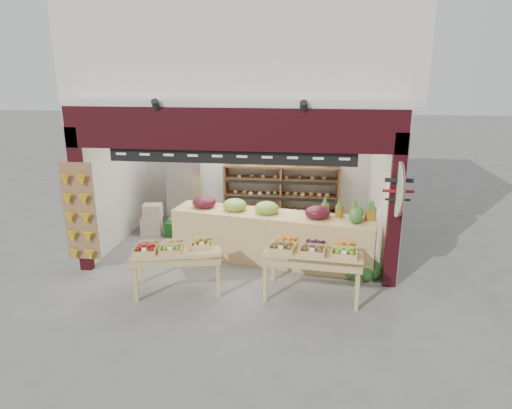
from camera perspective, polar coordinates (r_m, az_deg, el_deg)
The scene contains 11 objects.
ground at distance 9.29m, azimuth -1.87°, elevation -6.20°, with size 60.00×60.00×0.00m, color slate.
shop_structure at distance 10.16m, azimuth -0.60°, elevation 18.44°, with size 6.36×5.12×5.40m.
banana_board at distance 8.71m, azimuth -21.25°, elevation -1.13°, with size 0.60×0.15×1.80m.
gift_sign at distance 7.66m, azimuth 17.36°, elevation 1.85°, with size 0.04×0.93×0.92m.
back_shelving at distance 10.76m, azimuth 3.18°, elevation 2.83°, with size 2.70×0.44×1.70m.
refrigerator at distance 10.82m, azimuth -8.93°, elevation 2.13°, with size 0.72×0.72×1.86m, color silver.
cardboard_stack at distance 10.53m, azimuth -11.57°, elevation -2.24°, with size 1.04×0.76×0.70m.
mid_counter at distance 8.79m, azimuth 1.94°, elevation -3.86°, with size 3.94×1.41×1.20m.
display_table_left at distance 7.74m, azimuth -10.51°, elevation -5.60°, with size 1.57×1.09×0.93m.
display_table_right at distance 7.45m, azimuth 7.21°, elevation -5.74°, with size 1.63×1.01×1.00m.
watermelon_pile at distance 8.51m, azimuth 13.26°, elevation -7.62°, with size 0.68×0.63×0.48m.
Camera 1 is at (1.36, -8.45, 3.61)m, focal length 32.00 mm.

